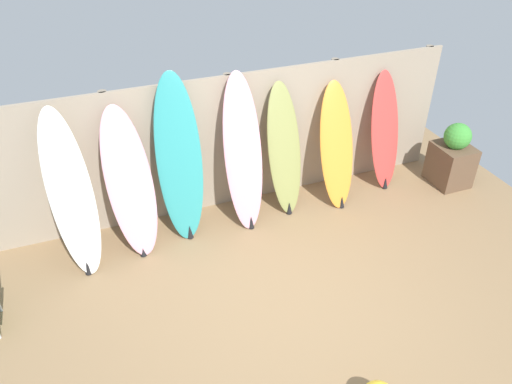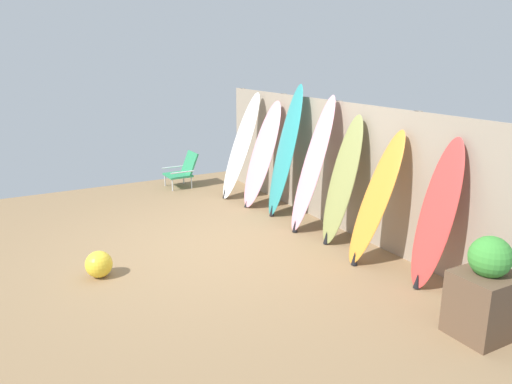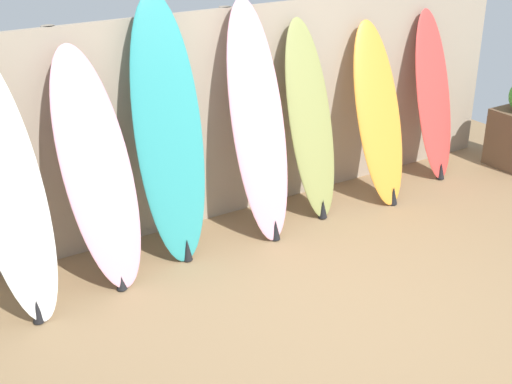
{
  "view_description": "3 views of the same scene",
  "coord_description": "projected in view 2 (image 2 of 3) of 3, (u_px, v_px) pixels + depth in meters",
  "views": [
    {
      "loc": [
        -1.68,
        -3.35,
        3.97
      ],
      "look_at": [
        -0.18,
        0.59,
        1.08
      ],
      "focal_mm": 35.0,
      "sensor_mm": 36.0,
      "label": 1
    },
    {
      "loc": [
        5.54,
        -2.37,
        2.44
      ],
      "look_at": [
        0.15,
        0.63,
        0.71
      ],
      "focal_mm": 35.0,
      "sensor_mm": 36.0,
      "label": 2
    },
    {
      "loc": [
        -2.92,
        -2.98,
        2.78
      ],
      "look_at": [
        -0.46,
        0.86,
        0.73
      ],
      "focal_mm": 50.0,
      "sensor_mm": 36.0,
      "label": 3
    }
  ],
  "objects": [
    {
      "name": "ground",
      "position": [
        208.0,
        249.0,
        6.43
      ],
      "size": [
        7.68,
        7.68,
        0.0
      ],
      "primitive_type": "plane",
      "color": "#8E704C"
    },
    {
      "name": "fence_back",
      "position": [
        335.0,
        164.0,
        7.13
      ],
      "size": [
        6.08,
        0.11,
        1.8
      ],
      "color": "gray",
      "rests_on": "ground"
    },
    {
      "name": "surfboard_white_0",
      "position": [
        241.0,
        147.0,
        8.57
      ],
      "size": [
        0.55,
        0.81,
        1.8
      ],
      "color": "white",
      "rests_on": "ground"
    },
    {
      "name": "surfboard_pink_1",
      "position": [
        262.0,
        155.0,
        8.07
      ],
      "size": [
        0.6,
        0.74,
        1.71
      ],
      "color": "pink",
      "rests_on": "ground"
    },
    {
      "name": "surfboard_teal_2",
      "position": [
        285.0,
        152.0,
        7.55
      ],
      "size": [
        0.59,
        0.6,
        2.01
      ],
      "color": "teal",
      "rests_on": "ground"
    },
    {
      "name": "surfboard_pink_3",
      "position": [
        312.0,
        166.0,
        6.9
      ],
      "size": [
        0.52,
        0.68,
        1.9
      ],
      "color": "pink",
      "rests_on": "ground"
    },
    {
      "name": "surfboard_olive_4",
      "position": [
        342.0,
        181.0,
        6.47
      ],
      "size": [
        0.46,
        0.54,
        1.69
      ],
      "color": "olive",
      "rests_on": "ground"
    },
    {
      "name": "surfboard_orange_5",
      "position": [
        376.0,
        199.0,
        5.85
      ],
      "size": [
        0.53,
        0.72,
        1.6
      ],
      "color": "orange",
      "rests_on": "ground"
    },
    {
      "name": "surfboard_red_6",
      "position": [
        437.0,
        216.0,
        5.23
      ],
      "size": [
        0.43,
        0.48,
        1.62
      ],
      "color": "#D13D38",
      "rests_on": "ground"
    },
    {
      "name": "beach_chair",
      "position": [
        183.0,
        170.0,
        9.35
      ],
      "size": [
        0.5,
        0.56,
        0.65
      ],
      "rotation": [
        0.0,
        0.0,
        0.43
      ],
      "color": "silver",
      "rests_on": "ground"
    },
    {
      "name": "planter_box",
      "position": [
        485.0,
        293.0,
        4.38
      ],
      "size": [
        0.47,
        0.54,
        0.93
      ],
      "color": "brown",
      "rests_on": "ground"
    },
    {
      "name": "beach_ball",
      "position": [
        99.0,
        264.0,
        5.59
      ],
      "size": [
        0.3,
        0.3,
        0.3
      ],
      "primitive_type": "sphere",
      "color": "yellow",
      "rests_on": "ground"
    }
  ]
}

